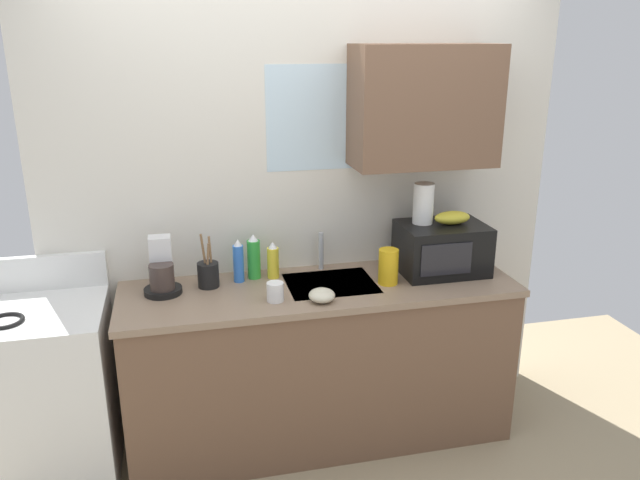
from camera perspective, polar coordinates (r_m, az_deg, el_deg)
kitchen_wall_assembly at (r=3.44m, az=0.46°, el=4.83°), size 2.83×0.42×2.50m
counter_unit at (r=3.46m, az=0.02°, el=-10.93°), size 2.06×0.63×0.90m
sink_faucet at (r=3.46m, az=0.09°, el=-0.98°), size 0.03×0.03×0.21m
stove_range at (r=3.46m, az=-23.35°, el=-12.59°), size 0.60×0.60×1.08m
microwave at (r=3.48m, az=11.02°, el=-0.74°), size 0.46×0.35×0.27m
banana_bunch at (r=3.45m, az=11.94°, el=2.01°), size 0.20×0.11×0.07m
paper_towel_roll at (r=3.41m, az=9.38°, el=3.30°), size 0.11×0.11×0.22m
coffee_maker at (r=3.26m, az=-14.20°, el=-2.85°), size 0.19×0.21×0.28m
dish_soap_bottle_yellow at (r=3.35m, az=-4.30°, el=-1.92°), size 0.06×0.06×0.20m
dish_soap_bottle_green at (r=3.35m, az=-6.04°, el=-1.59°), size 0.07×0.07×0.24m
dish_soap_bottle_blue at (r=3.31m, az=-7.43°, el=-1.98°), size 0.06×0.06×0.23m
cereal_canister at (r=3.28m, az=6.24°, el=-2.42°), size 0.10×0.10×0.19m
mug_white at (r=3.08m, az=-4.09°, el=-4.72°), size 0.08×0.08×0.09m
utensil_crock at (r=3.28m, az=-10.14°, el=-3.05°), size 0.11×0.11×0.29m
small_bowl at (r=3.07m, az=0.17°, el=-5.05°), size 0.13×0.13×0.06m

